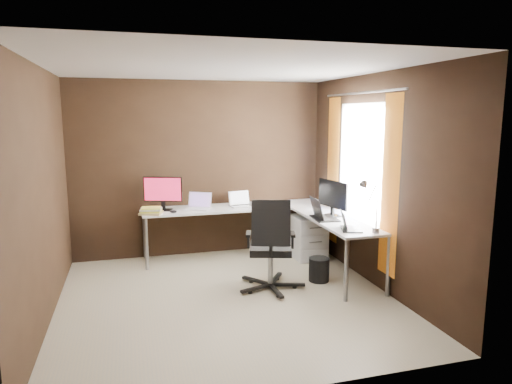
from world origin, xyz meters
TOP-DOWN VIEW (x-y plane):
  - room at (0.34, 0.07)m, footprint 3.60×3.60m
  - desk at (0.84, 1.04)m, footprint 2.65×2.25m
  - drawer_pedestal at (1.43, 1.15)m, footprint 0.42×0.50m
  - monitor_left at (-0.55, 1.52)m, footprint 0.51×0.23m
  - monitor_right at (1.52, 0.56)m, footprint 0.18×0.56m
  - laptop_white at (-0.07, 1.48)m, footprint 0.41×0.37m
  - laptop_silver at (0.53, 1.53)m, footprint 0.34×0.26m
  - laptop_black_big at (1.31, 0.44)m, footprint 0.32×0.43m
  - laptop_black_small at (1.39, -0.14)m, footprint 0.31×0.37m
  - book_stack at (-0.73, 1.32)m, footprint 0.34×0.30m
  - mouse_left at (-0.44, 1.30)m, footprint 0.11×0.08m
  - mouse_corner at (0.96, 1.36)m, footprint 0.09×0.07m
  - desk_lamp at (1.55, -0.29)m, footprint 0.19×0.22m
  - office_chair at (0.55, 0.14)m, footprint 0.62×0.64m
  - wastebasket at (1.21, 0.24)m, footprint 0.29×0.29m

SIDE VIEW (x-z plane):
  - wastebasket at x=1.21m, z-range 0.00..0.29m
  - drawer_pedestal at x=1.43m, z-range 0.00..0.60m
  - office_chair at x=0.55m, z-range -0.23..0.87m
  - desk at x=0.84m, z-range 0.31..1.04m
  - mouse_corner at x=0.96m, z-range 0.73..0.76m
  - mouse_left at x=-0.44m, z-range 0.73..0.77m
  - book_stack at x=-0.73m, z-range 0.73..0.82m
  - laptop_silver at x=0.53m, z-range 0.67..0.88m
  - laptop_black_small at x=1.39m, z-range 0.67..0.88m
  - laptop_white at x=-0.07m, z-range 0.67..0.89m
  - laptop_black_big at x=1.31m, z-range 0.65..0.92m
  - monitor_left at x=-0.55m, z-range 0.76..1.22m
  - monitor_right at x=1.52m, z-range 0.76..1.22m
  - desk_lamp at x=1.55m, z-range 0.80..1.38m
  - room at x=0.34m, z-range 0.03..2.53m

